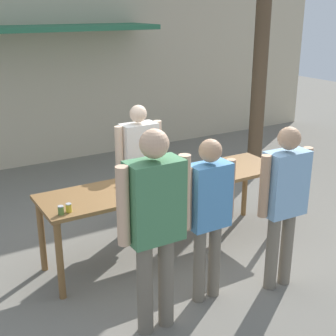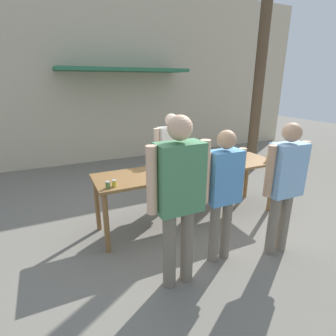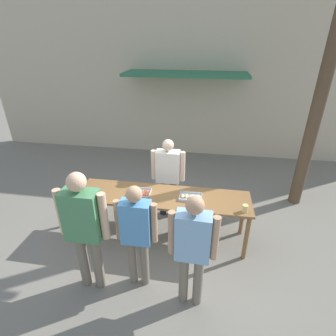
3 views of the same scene
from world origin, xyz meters
name	(u,v)px [view 2 (image 2 of 3)]	position (x,y,z in m)	size (l,w,h in m)	color
ground_plane	(190,219)	(0.00, 0.00, 0.00)	(24.00, 24.00, 0.00)	slate
building_facade_back	(118,76)	(0.00, 3.98, 2.26)	(12.00, 1.11, 4.50)	beige
serving_table	(191,173)	(0.00, 0.00, 0.79)	(2.92, 0.74, 0.88)	brown
food_tray_sausages	(168,170)	(-0.39, 0.00, 0.89)	(0.37, 0.27, 0.04)	silver
food_tray_buns	(217,162)	(0.47, 0.00, 0.90)	(0.37, 0.26, 0.06)	silver
condiment_jar_mustard	(108,185)	(-1.33, -0.26, 0.92)	(0.06, 0.06, 0.09)	#567A38
condiment_jar_ketchup	(114,183)	(-1.25, -0.25, 0.92)	(0.06, 0.06, 0.09)	gold
beer_cup	(269,158)	(1.32, -0.25, 0.94)	(0.09, 0.09, 0.12)	#DBC67A
person_server_behind_table	(171,152)	(-0.01, 0.68, 0.96)	(0.64, 0.25, 1.62)	#232328
person_customer_holding_hotdog	(179,191)	(-0.82, -1.16, 1.10)	(0.68, 0.26, 1.85)	#756B5B
person_customer_with_cup	(285,180)	(0.59, -1.21, 1.01)	(0.61, 0.25, 1.69)	#756B5B
person_customer_waiting_in_line	(223,187)	(-0.16, -1.02, 0.98)	(0.57, 0.22, 1.63)	#756B5B
utility_pole	(262,56)	(2.66, 1.58, 2.67)	(1.10, 0.24, 5.21)	brown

